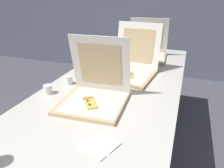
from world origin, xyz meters
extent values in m
cube|color=beige|center=(0.00, 0.64, 0.71)|extent=(0.94, 2.33, 0.03)
cylinder|color=#38383D|center=(-0.40, 1.74, 0.35)|extent=(0.04, 0.04, 0.70)
cylinder|color=#38383D|center=(0.40, 1.74, 0.35)|extent=(0.04, 0.04, 0.70)
cube|color=tan|center=(-0.03, 0.25, 0.74)|extent=(0.41, 0.41, 0.02)
cube|color=silver|center=(-0.02, 0.26, 0.75)|extent=(0.37, 0.37, 0.00)
cube|color=silver|center=(-0.04, 0.41, 0.94)|extent=(0.39, 0.11, 0.38)
cube|color=tan|center=(-0.04, 0.40, 0.94)|extent=(0.28, 0.07, 0.28)
cube|color=#E5B74C|center=(-0.03, 0.21, 0.76)|extent=(0.13, 0.14, 0.01)
cube|color=tan|center=(-0.07, 0.27, 0.76)|extent=(0.07, 0.06, 0.02)
sphere|color=#2D6628|center=(-0.02, 0.19, 0.77)|extent=(0.02, 0.02, 0.02)
sphere|color=#2D6628|center=(-0.05, 0.23, 0.77)|extent=(0.02, 0.02, 0.02)
cube|color=tan|center=(0.05, 0.77, 0.74)|extent=(0.43, 0.43, 0.02)
cube|color=silver|center=(0.04, 0.77, 0.75)|extent=(0.38, 0.38, 0.00)
cube|color=silver|center=(0.07, 1.00, 0.94)|extent=(0.40, 0.12, 0.38)
cube|color=tan|center=(0.07, 1.00, 0.94)|extent=(0.28, 0.08, 0.28)
cube|color=#E0B266|center=(0.07, 0.74, 0.76)|extent=(0.09, 0.12, 0.01)
cube|color=tan|center=(0.05, 0.79, 0.76)|extent=(0.07, 0.04, 0.02)
sphere|color=#2D6628|center=(0.08, 0.74, 0.77)|extent=(0.02, 0.02, 0.02)
cube|color=tan|center=(0.09, 1.34, 0.74)|extent=(0.42, 0.42, 0.02)
cube|color=silver|center=(0.09, 1.34, 0.75)|extent=(0.41, 0.41, 0.00)
cube|color=silver|center=(0.08, 1.48, 0.94)|extent=(0.40, 0.13, 0.38)
cube|color=tan|center=(0.08, 1.47, 0.94)|extent=(0.29, 0.09, 0.27)
cube|color=#EAC156|center=(0.14, 1.29, 0.76)|extent=(0.11, 0.13, 0.01)
cube|color=tan|center=(0.16, 1.34, 0.76)|extent=(0.08, 0.05, 0.02)
sphere|color=red|center=(0.11, 1.27, 0.77)|extent=(0.02, 0.02, 0.02)
cylinder|color=white|center=(-0.22, 1.00, 0.76)|extent=(0.06, 0.06, 0.06)
cylinder|color=white|center=(-0.33, 0.76, 0.76)|extent=(0.06, 0.06, 0.06)
cylinder|color=white|center=(-0.33, 0.49, 0.76)|extent=(0.06, 0.06, 0.06)
cylinder|color=white|center=(-0.38, 0.30, 0.76)|extent=(0.06, 0.06, 0.06)
cube|color=white|center=(0.15, -0.09, 0.73)|extent=(0.14, 0.14, 0.00)
cube|color=white|center=(0.15, -0.09, 0.73)|extent=(0.19, 0.19, 0.00)
camera|label=1|loc=(0.48, -0.83, 1.38)|focal=34.95mm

